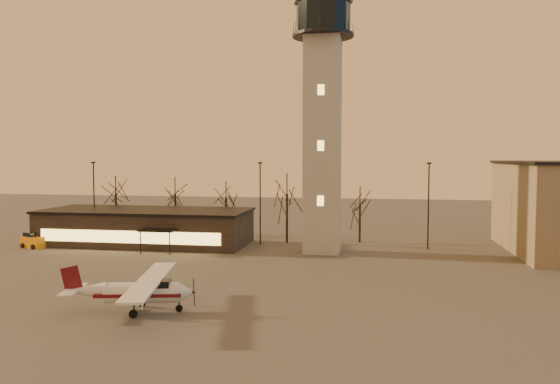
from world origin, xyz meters
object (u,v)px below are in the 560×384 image
object	(u,v)px
control_tower	(323,107)
service_cart	(33,242)
cessna_front	(144,296)
terminal	(146,227)

from	to	relation	value
control_tower	service_cart	xyz separation A→B (m)	(-34.06, -2.98, -15.62)
service_cart	cessna_front	bearing A→B (deg)	-22.99
terminal	service_cart	world-z (taller)	terminal
control_tower	terminal	xyz separation A→B (m)	(-21.99, 1.98, -14.17)
control_tower	cessna_front	distance (m)	31.67
control_tower	terminal	bearing A→B (deg)	174.85
terminal	cessna_front	size ratio (longest dim) A/B	2.09
terminal	service_cart	xyz separation A→B (m)	(-12.06, -4.96, -1.45)
control_tower	service_cart	size ratio (longest dim) A/B	9.96
cessna_front	service_cart	world-z (taller)	cessna_front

